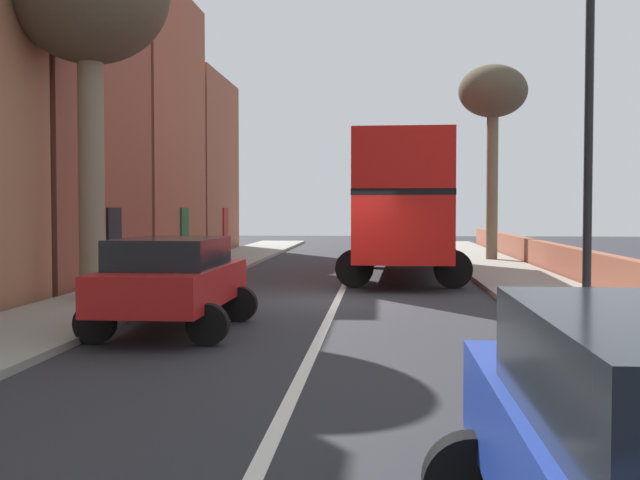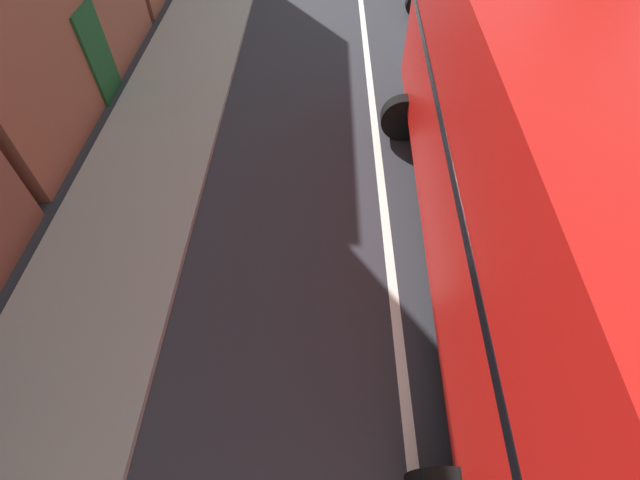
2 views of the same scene
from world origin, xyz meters
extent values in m
cube|color=#194C23|center=(-6.47, 12.00, 1.05)|extent=(0.08, 1.10, 2.10)
cube|color=red|center=(1.70, 6.70, 1.55)|extent=(2.89, 10.69, 1.70)
cube|color=black|center=(1.70, 6.70, 2.48)|extent=(2.91, 10.58, 0.16)
cube|color=red|center=(1.70, 6.70, 3.31)|extent=(2.89, 10.69, 1.50)
cube|color=black|center=(1.90, 11.97, 1.64)|extent=(2.20, 0.14, 1.19)
cylinder|color=black|center=(0.56, 10.35, 0.50)|extent=(1.01, 0.34, 1.00)
cylinder|color=black|center=(3.11, 10.25, 0.50)|extent=(1.01, 0.34, 1.00)
cylinder|color=black|center=(1.65, 16.69, 0.32)|extent=(0.65, 0.24, 0.64)
cylinder|color=black|center=(3.46, 16.76, 0.32)|extent=(0.65, 0.24, 0.64)
camera|label=1|loc=(0.97, -17.71, 2.08)|focal=44.67mm
camera|label=2|loc=(-1.16, 2.08, 6.16)|focal=24.87mm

